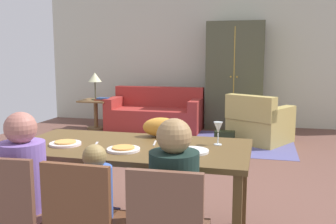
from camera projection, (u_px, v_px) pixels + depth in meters
The scene contains 26 objects.
ground_plane at pixel (181, 169), 4.96m from camera, with size 7.42×6.57×0.02m, color brown.
back_wall at pixel (215, 60), 7.95m from camera, with size 7.42×0.10×2.70m, color beige.
dining_table at pixel (131, 154), 3.04m from camera, with size 1.86×0.92×0.76m.
plate_near_man at pixel (65, 144), 3.04m from camera, with size 0.25×0.25×0.02m, color silver.
pizza_near_man at pixel (65, 142), 3.04m from camera, with size 0.17×0.17×0.01m, color gold.
plate_near_child at pixel (123, 149), 2.86m from camera, with size 0.25×0.25×0.02m, color silver.
pizza_near_child at pixel (123, 148), 2.85m from camera, with size 0.17×0.17×0.01m, color gold.
plate_near_woman at pixel (192, 151), 2.81m from camera, with size 0.25×0.25×0.02m, color silver.
wine_glass at pixel (218, 129), 3.02m from camera, with size 0.07×0.07×0.19m.
fork at pixel (96, 144), 3.05m from camera, with size 0.02×0.15×0.01m, color silver.
knife at pixel (155, 143), 3.09m from camera, with size 0.01×0.17×0.01m, color silver.
dining_chair_man at pixel (13, 212), 2.41m from camera, with size 0.45×0.45×0.87m.
person_man at pixel (28, 198), 2.57m from camera, with size 0.30×0.41×1.11m.
dining_chair_child at pixel (86, 220), 2.28m from camera, with size 0.42×0.42×0.87m.
person_child at pixel (98, 218), 2.46m from camera, with size 0.22×0.29×0.92m.
person_woman at pixel (175, 213), 2.33m from camera, with size 0.30×0.40×1.11m.
cat at pixel (161, 127), 3.33m from camera, with size 0.32×0.16×0.17m, color orange.
area_rug at pixel (215, 142), 6.46m from camera, with size 2.60×1.80×0.01m, color #525188.
couch at pixel (155, 114), 7.55m from camera, with size 1.83×0.86×0.82m.
armchair at pixel (259, 124), 6.39m from camera, with size 1.16×1.17×0.82m.
armoire at pixel (235, 76), 7.52m from camera, with size 1.10×0.59×2.10m.
side_table at pixel (96, 110), 7.57m from camera, with size 0.56×0.56×0.58m.
table_lamp at pixel (95, 78), 7.48m from camera, with size 0.26×0.26×0.54m.
book_lower at pixel (101, 100), 7.45m from camera, with size 0.22×0.16×0.03m, color #973726.
book_upper at pixel (103, 98), 7.43m from camera, with size 0.22×0.16×0.03m, color navy.
handbag at pixel (225, 139), 6.11m from camera, with size 0.32×0.16×0.26m, color black.
Camera 1 is at (1.00, -4.00, 1.48)m, focal length 40.70 mm.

